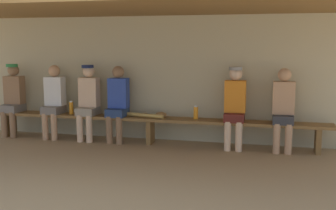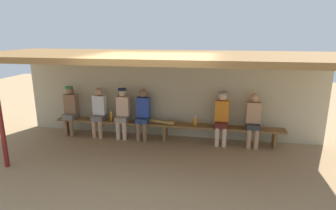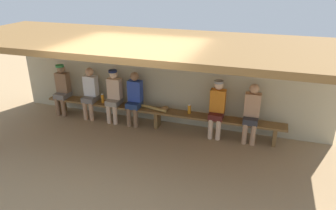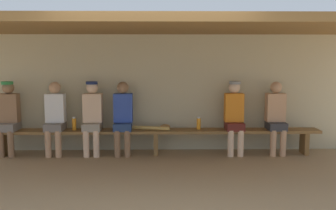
% 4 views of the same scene
% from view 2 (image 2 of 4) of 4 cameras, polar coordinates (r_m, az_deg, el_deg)
% --- Properties ---
extents(ground_plane, '(24.00, 24.00, 0.00)m').
position_cam_2_polar(ground_plane, '(6.09, -3.44, -12.41)').
color(ground_plane, '#9E7F59').
extents(back_wall, '(8.00, 0.20, 2.20)m').
position_cam_2_polar(back_wall, '(7.57, 0.05, 1.89)').
color(back_wall, '#B7AD8C').
rests_on(back_wall, ground).
extents(dugout_roof, '(8.00, 2.80, 0.12)m').
position_cam_2_polar(dugout_roof, '(6.13, -2.18, 9.88)').
color(dugout_roof, brown).
rests_on(dugout_roof, back_wall).
extents(support_post, '(0.10, 0.10, 2.20)m').
position_cam_2_polar(support_post, '(6.62, -31.10, -2.09)').
color(support_post, maroon).
rests_on(support_post, ground).
extents(bench, '(6.00, 0.36, 0.46)m').
position_cam_2_polar(bench, '(7.33, -0.59, -4.32)').
color(bench, brown).
rests_on(bench, ground).
extents(player_middle, '(0.34, 0.42, 1.34)m').
position_cam_2_polar(player_middle, '(7.78, -13.92, -1.01)').
color(player_middle, slate).
rests_on(player_middle, ground).
extents(player_shirtless_tan, '(0.34, 0.42, 1.34)m').
position_cam_2_polar(player_shirtless_tan, '(7.53, -9.23, -1.15)').
color(player_shirtless_tan, gray).
rests_on(player_shirtless_tan, ground).
extents(player_with_sunglasses, '(0.34, 0.42, 1.34)m').
position_cam_2_polar(player_with_sunglasses, '(8.15, -19.32, -0.57)').
color(player_with_sunglasses, slate).
rests_on(player_with_sunglasses, ground).
extents(player_in_white, '(0.34, 0.42, 1.34)m').
position_cam_2_polar(player_in_white, '(7.37, -5.14, -1.50)').
color(player_in_white, navy).
rests_on(player_in_white, ground).
extents(player_leftmost, '(0.34, 0.42, 1.34)m').
position_cam_2_polar(player_leftmost, '(7.16, 17.02, -2.56)').
color(player_leftmost, '#333338').
rests_on(player_leftmost, ground).
extents(player_in_red, '(0.34, 0.42, 1.34)m').
position_cam_2_polar(player_in_red, '(7.10, 10.88, -2.17)').
color(player_in_red, '#591E19').
rests_on(player_in_red, ground).
extents(water_bottle_green, '(0.08, 0.08, 0.23)m').
position_cam_2_polar(water_bottle_green, '(7.20, 5.63, -3.21)').
color(water_bottle_green, orange).
rests_on(water_bottle_green, bench).
extents(water_bottle_blue, '(0.07, 0.07, 0.24)m').
position_cam_2_polar(water_bottle_blue, '(7.69, -11.52, -2.26)').
color(water_bottle_blue, orange).
rests_on(water_bottle_blue, bench).
extents(baseball_glove_dark_brown, '(0.27, 0.29, 0.09)m').
position_cam_2_polar(baseball_glove_dark_brown, '(7.30, 0.80, -3.43)').
color(baseball_glove_dark_brown, olive).
rests_on(baseball_glove_dark_brown, bench).
extents(baseball_bat, '(0.80, 0.24, 0.07)m').
position_cam_2_polar(baseball_bat, '(7.33, -1.69, -3.47)').
color(baseball_bat, tan).
rests_on(baseball_bat, bench).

